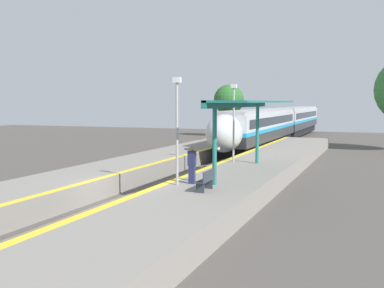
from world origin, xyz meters
The scene contains 13 objects.
ground_plane centered at (0.00, 0.00, 0.00)m, with size 120.00×120.00×0.00m, color #4C4742.
rail_left centered at (-0.72, 0.00, 0.07)m, with size 0.08×90.00×0.15m, color slate.
rail_right centered at (0.72, 0.00, 0.07)m, with size 0.08×90.00×0.15m, color slate.
train centered at (0.00, 37.48, 2.32)m, with size 2.87×47.72×4.03m.
platform_right centered at (3.88, 0.00, 0.51)m, with size 4.52×64.00×1.04m.
platform_left centered at (-3.65, 0.00, 0.51)m, with size 4.06×64.00×1.04m.
platform_bench centered at (4.19, -0.42, 1.49)m, with size 0.44×1.42×0.89m.
person_waiting centered at (2.98, 1.02, 1.94)m, with size 0.36×0.23×1.74m.
railway_signal centered at (-2.44, 23.81, 2.60)m, with size 0.28×0.28×4.24m.
lamppost_near centered at (2.47, 0.48, 3.84)m, with size 0.36×0.20×4.86m.
lamppost_mid centered at (2.47, 9.50, 3.84)m, with size 0.36×0.20×4.86m.
station_canopy centered at (4.60, 5.25, 4.60)m, with size 2.02×11.18×3.83m.
background_tree_left centered at (-8.39, 44.11, 5.04)m, with size 4.12×4.12×7.14m.
Camera 1 is at (10.93, -19.39, 4.80)m, focal length 45.00 mm.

